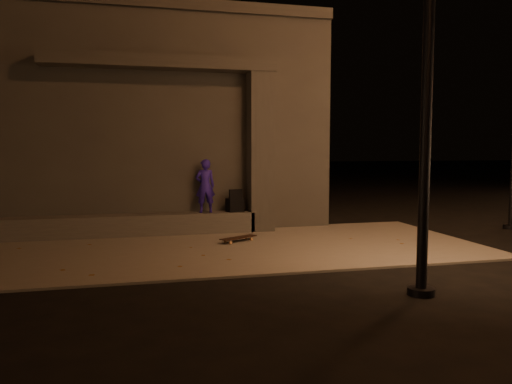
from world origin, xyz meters
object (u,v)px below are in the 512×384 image
object	(u,v)px
skateboarder	(205,186)
backpack	(235,204)
skateboard	(239,238)
column	(260,152)

from	to	relation	value
skateboarder	backpack	xyz separation A→B (m)	(0.68, 0.00, -0.42)
skateboarder	skateboard	distance (m)	1.70
column	skateboard	xyz separation A→B (m)	(-0.79, -1.30, -1.72)
skateboarder	skateboard	xyz separation A→B (m)	(0.49, -1.30, -0.97)
skateboarder	skateboard	size ratio (longest dim) A/B	1.43
skateboarder	column	bearing A→B (deg)	178.62
backpack	skateboard	bearing A→B (deg)	-114.96
column	skateboard	world-z (taller)	column
backpack	skateboarder	bearing A→B (deg)	163.33
backpack	skateboard	distance (m)	1.43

